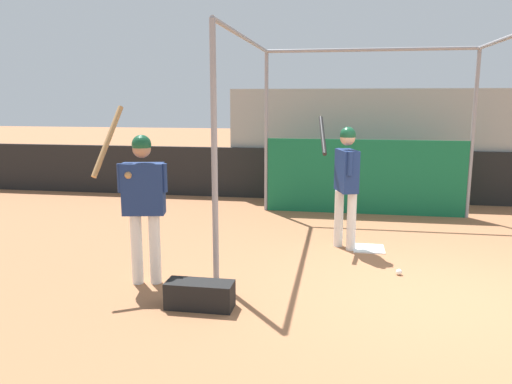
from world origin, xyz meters
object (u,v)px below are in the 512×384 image
player_batter (346,176)px  player_waiting (143,195)px  baseball (399,272)px  equipment_bag (200,295)px

player_batter → player_waiting: (-2.29, -1.82, -0.00)m
player_waiting → baseball: (2.97, 0.78, -1.02)m
player_batter → baseball: player_batter is taller
player_batter → equipment_bag: player_batter is taller
player_waiting → equipment_bag: 1.36m
player_waiting → player_batter: bearing=-153.1°
player_waiting → equipment_bag: player_waiting is taller
player_batter → equipment_bag: size_ratio=2.69×
baseball → player_waiting: bearing=-165.2°
player_batter → baseball: size_ratio=25.47×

